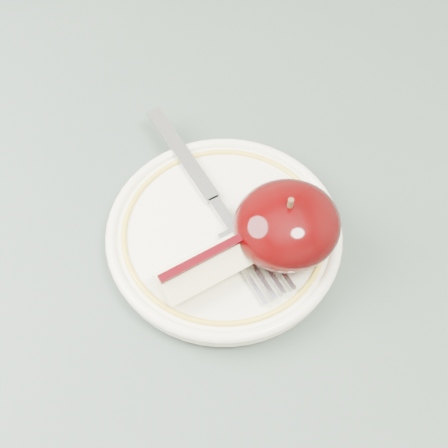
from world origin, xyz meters
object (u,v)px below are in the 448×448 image
object	(u,v)px
table	(210,338)
plate	(224,234)
apple_half	(287,225)
fork	(215,201)

from	to	relation	value
table	plate	size ratio (longest dim) A/B	4.99
apple_half	plate	bearing A→B (deg)	148.84
apple_half	fork	size ratio (longest dim) A/B	0.39
apple_half	fork	distance (m)	0.07
plate	fork	world-z (taller)	fork
table	apple_half	distance (m)	0.15
apple_half	fork	world-z (taller)	apple_half
plate	fork	xyz separation A→B (m)	(0.00, 0.03, 0.01)
table	fork	size ratio (longest dim) A/B	4.48
plate	table	bearing A→B (deg)	-124.40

